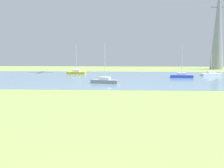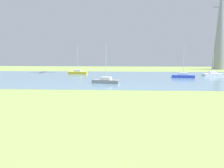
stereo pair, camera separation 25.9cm
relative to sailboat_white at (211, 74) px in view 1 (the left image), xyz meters
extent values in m
plane|color=#7F994C|center=(-22.10, -33.79, -0.45)|extent=(160.00, 160.00, 0.00)
cube|color=slate|center=(-22.10, -5.79, -0.44)|extent=(140.00, 40.00, 0.02)
cube|color=white|center=(0.00, 0.00, -0.13)|extent=(5.03, 2.77, 0.60)
cube|color=white|center=(0.00, 0.00, 0.42)|extent=(2.03, 1.55, 0.50)
cylinder|color=silver|center=(0.00, 0.00, 2.57)|extent=(0.10, 0.10, 4.80)
cube|color=blue|center=(-7.89, -5.49, -0.13)|extent=(4.96, 2.12, 0.60)
cube|color=white|center=(-7.89, -5.49, 0.42)|extent=(1.93, 1.33, 0.50)
cylinder|color=silver|center=(-7.89, -5.49, 3.49)|extent=(0.10, 0.10, 6.64)
cube|color=gray|center=(-23.48, -17.03, -0.13)|extent=(5.02, 2.57, 0.60)
cube|color=white|center=(-23.48, -17.03, 0.42)|extent=(2.01, 1.49, 0.50)
cylinder|color=silver|center=(-23.48, -17.03, 3.34)|extent=(0.10, 0.10, 6.32)
cube|color=yellow|center=(-32.55, 3.66, -0.13)|extent=(4.94, 2.05, 0.60)
cube|color=white|center=(-32.55, 3.66, 0.42)|extent=(1.92, 1.30, 0.50)
cylinder|color=silver|center=(-32.55, 3.66, 3.70)|extent=(0.10, 0.10, 7.05)
cone|color=gray|center=(10.43, 28.29, 14.20)|extent=(4.40, 4.40, 29.29)
cube|color=gray|center=(10.43, 28.29, 19.99)|extent=(5.20, 0.30, 0.30)
camera|label=1|loc=(-19.50, -63.21, 4.68)|focal=42.58mm
camera|label=2|loc=(-19.24, -63.19, 4.68)|focal=42.58mm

